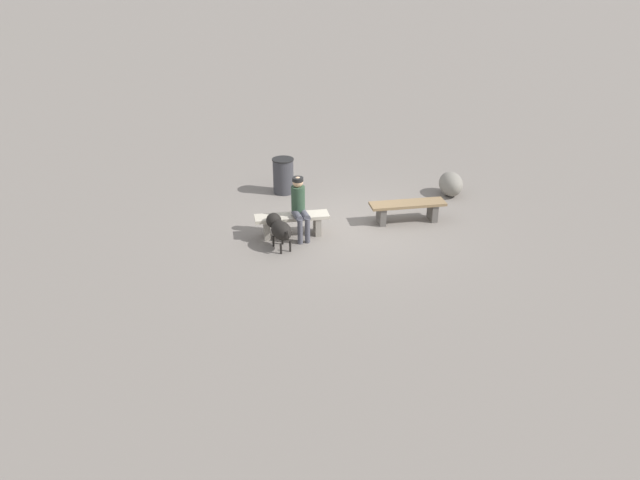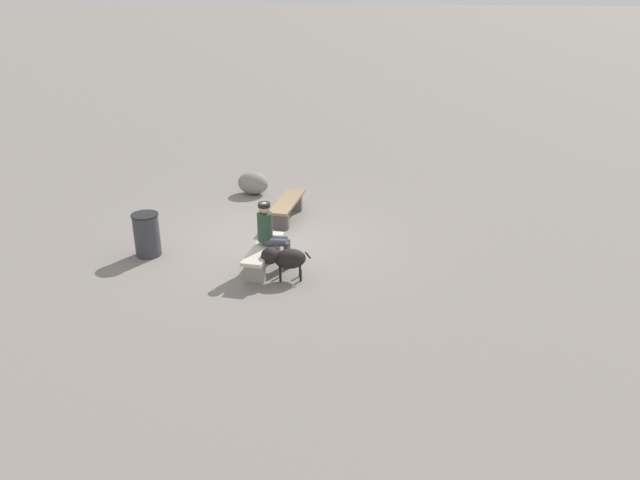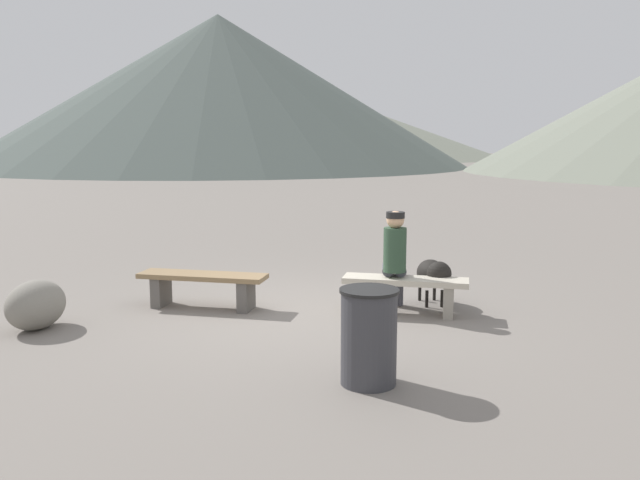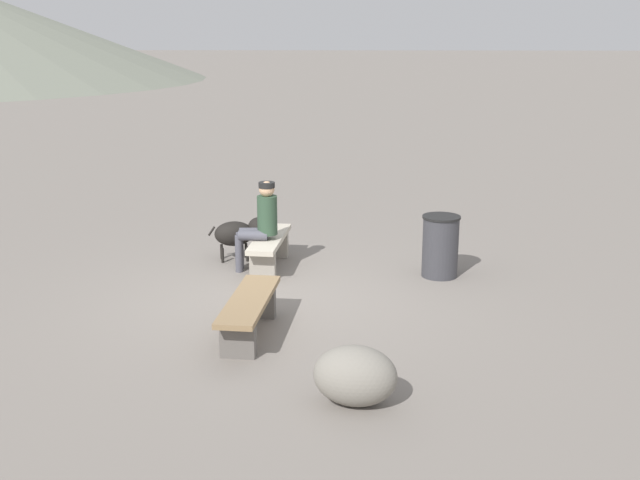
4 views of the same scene
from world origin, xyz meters
name	(u,v)px [view 3 (image 3 of 4)]	position (x,y,z in m)	size (l,w,h in m)	color
ground	(297,316)	(0.00, 0.00, -0.03)	(210.00, 210.00, 0.06)	gray
bench_left	(203,284)	(-1.30, 0.13, 0.32)	(1.75, 0.59, 0.47)	#605B56
bench_right	(405,289)	(1.39, 0.14, 0.33)	(1.63, 0.54, 0.48)	gray
seated_person	(395,254)	(1.24, 0.25, 0.77)	(0.33, 0.62, 1.34)	#2D4733
dog	(433,274)	(1.77, 0.62, 0.44)	(0.50, 0.92, 0.66)	black
trash_bin	(369,336)	(1.04, -2.35, 0.45)	(0.55, 0.55, 0.90)	#38383D
boulder	(36,305)	(-2.97, -1.08, 0.30)	(0.81, 0.57, 0.59)	gray
distant_peak_3	(219,91)	(-14.17, 47.07, 6.32)	(41.90, 41.90, 12.65)	#4C5651
distant_peak_4	(328,127)	(-7.70, 72.29, 3.77)	(42.48, 42.48, 7.54)	gray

